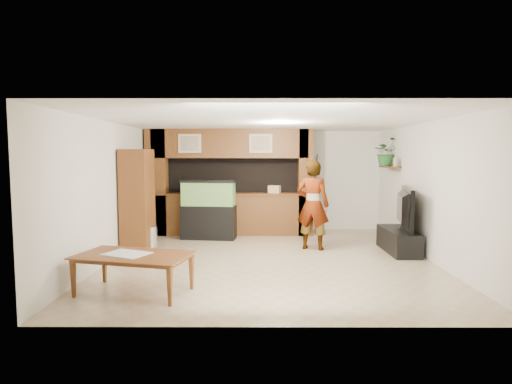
{
  "coord_description": "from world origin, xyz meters",
  "views": [
    {
      "loc": [
        -0.23,
        -8.02,
        1.98
      ],
      "look_at": [
        -0.26,
        0.6,
        1.23
      ],
      "focal_mm": 30.0,
      "sensor_mm": 36.0,
      "label": 1
    }
  ],
  "objects_px": {
    "television": "(399,208)",
    "person": "(313,205)",
    "aquarium": "(209,210)",
    "dining_table": "(133,274)",
    "pantry_cabinet": "(138,200)"
  },
  "relations": [
    {
      "from": "pantry_cabinet",
      "to": "dining_table",
      "type": "relative_size",
      "value": 1.3
    },
    {
      "from": "pantry_cabinet",
      "to": "person",
      "type": "distance_m",
      "value": 3.63
    },
    {
      "from": "aquarium",
      "to": "television",
      "type": "xyz_separation_m",
      "value": [
        4.03,
        -1.36,
        0.21
      ]
    },
    {
      "from": "dining_table",
      "to": "pantry_cabinet",
      "type": "bearing_deg",
      "value": 117.71
    },
    {
      "from": "pantry_cabinet",
      "to": "person",
      "type": "xyz_separation_m",
      "value": [
        3.63,
        0.11,
        -0.11
      ]
    },
    {
      "from": "television",
      "to": "dining_table",
      "type": "xyz_separation_m",
      "value": [
        -4.65,
        -2.66,
        -0.61
      ]
    },
    {
      "from": "television",
      "to": "person",
      "type": "height_order",
      "value": "person"
    },
    {
      "from": "pantry_cabinet",
      "to": "television",
      "type": "height_order",
      "value": "pantry_cabinet"
    },
    {
      "from": "pantry_cabinet",
      "to": "television",
      "type": "bearing_deg",
      "value": -1.49
    },
    {
      "from": "pantry_cabinet",
      "to": "aquarium",
      "type": "xyz_separation_m",
      "value": [
        1.32,
        1.22,
        -0.36
      ]
    },
    {
      "from": "television",
      "to": "dining_table",
      "type": "distance_m",
      "value": 5.39
    },
    {
      "from": "pantry_cabinet",
      "to": "dining_table",
      "type": "xyz_separation_m",
      "value": [
        0.7,
        -2.8,
        -0.76
      ]
    },
    {
      "from": "aquarium",
      "to": "dining_table",
      "type": "xyz_separation_m",
      "value": [
        -0.62,
        -4.03,
        -0.4
      ]
    },
    {
      "from": "person",
      "to": "aquarium",
      "type": "bearing_deg",
      "value": -6.82
    },
    {
      "from": "aquarium",
      "to": "dining_table",
      "type": "distance_m",
      "value": 4.09
    }
  ]
}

